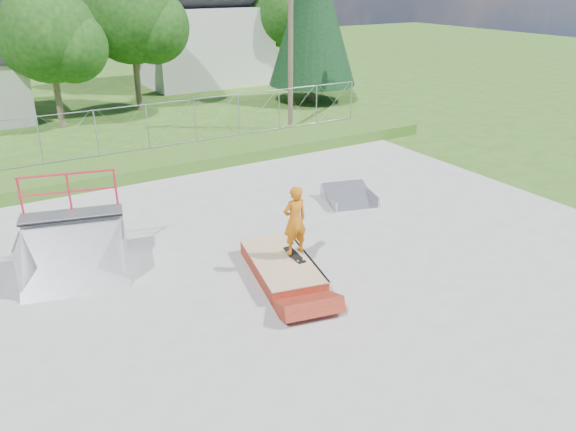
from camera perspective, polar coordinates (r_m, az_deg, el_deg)
name	(u,v)px	position (r m, az deg, el deg)	size (l,w,h in m)	color
ground	(282,267)	(14.49, -0.63, -5.19)	(120.00, 120.00, 0.00)	#2C5C1A
concrete_pad	(282,266)	(14.48, -0.63, -5.12)	(20.00, 16.00, 0.04)	#9C9C99
grass_berm	(159,161)	(22.50, -13.00, 5.45)	(24.00, 3.00, 0.50)	#2C5C1A
grind_box	(282,267)	(14.04, -0.66, -5.19)	(1.96, 3.11, 0.43)	maroon
quarter_pipe	(71,234)	(14.37, -21.16, -1.73)	(2.43, 2.05, 2.43)	#A5A8AD
flat_bank_ramp	(350,196)	(18.53, 6.27, 2.00)	(1.50, 1.60, 0.46)	#A5A8AD
skateboard	(295,255)	(14.03, 0.67, -4.01)	(0.22, 0.80, 0.02)	black
skater	(295,223)	(13.65, 0.69, -0.73)	(0.64, 0.42, 1.75)	#C3620F
chain_link_fence	(148,127)	(23.11, -14.06, 8.79)	(20.00, 0.06, 1.80)	gray
gable_house	(202,25)	(40.21, -8.73, 18.62)	(8.40, 6.08, 8.94)	silver
utility_pole	(291,44)	(27.04, 0.26, 17.09)	(0.24, 0.24, 8.00)	brown
tree_left_near	(55,38)	(29.34, -22.60, 16.37)	(4.76, 4.48, 6.65)	brown
tree_center	(137,18)	(32.23, -15.09, 18.85)	(5.44, 5.12, 7.60)	brown
tree_right_far	(286,13)	(40.58, -0.22, 19.91)	(5.10, 4.80, 7.12)	brown
tree_back_mid	(139,29)	(40.70, -14.94, 17.91)	(4.08, 3.84, 5.70)	brown
conifer_tree	(313,11)	(33.57, 2.56, 20.06)	(5.04, 5.04, 9.10)	brown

